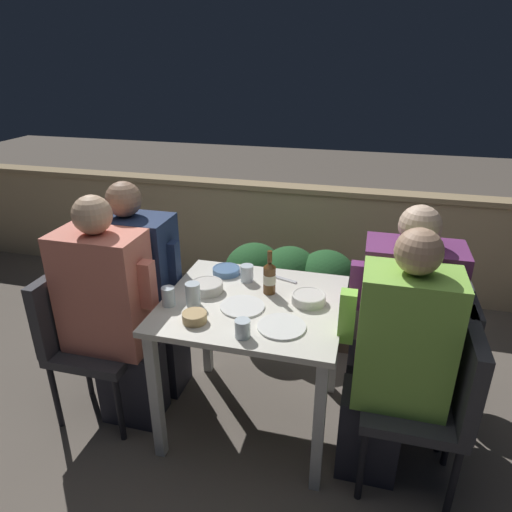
% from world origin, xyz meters
% --- Properties ---
extents(ground_plane, '(16.00, 16.00, 0.00)m').
position_xyz_m(ground_plane, '(0.00, 0.00, 0.00)').
color(ground_plane, '#665B51').
extents(parapet_wall, '(9.00, 0.18, 0.89)m').
position_xyz_m(parapet_wall, '(0.00, 1.70, 0.45)').
color(parapet_wall, tan).
rests_on(parapet_wall, ground_plane).
extents(dining_table, '(0.89, 0.80, 0.76)m').
position_xyz_m(dining_table, '(0.00, 0.00, 0.65)').
color(dining_table, silver).
rests_on(dining_table, ground_plane).
extents(planter_hedge, '(0.93, 0.47, 0.66)m').
position_xyz_m(planter_hedge, '(0.01, 0.93, 0.37)').
color(planter_hedge, brown).
rests_on(planter_hedge, ground_plane).
extents(chair_left_near, '(0.45, 0.44, 0.86)m').
position_xyz_m(chair_left_near, '(-0.92, -0.12, 0.52)').
color(chair_left_near, '#333338').
rests_on(chair_left_near, ground_plane).
extents(person_coral_top, '(0.51, 0.26, 1.28)m').
position_xyz_m(person_coral_top, '(-0.72, -0.12, 0.64)').
color(person_coral_top, '#282833').
rests_on(person_coral_top, ground_plane).
extents(chair_left_far, '(0.45, 0.44, 0.86)m').
position_xyz_m(chair_left_far, '(-0.91, 0.15, 0.52)').
color(chair_left_far, '#333338').
rests_on(chair_left_far, ground_plane).
extents(person_navy_jumper, '(0.52, 0.26, 1.28)m').
position_xyz_m(person_navy_jumper, '(-0.71, 0.15, 0.64)').
color(person_navy_jumper, '#282833').
rests_on(person_navy_jumper, ground_plane).
extents(chair_right_near, '(0.45, 0.44, 0.86)m').
position_xyz_m(chair_right_near, '(0.88, -0.17, 0.52)').
color(chair_right_near, '#333338').
rests_on(chair_right_near, ground_plane).
extents(person_green_blouse, '(0.48, 0.26, 1.27)m').
position_xyz_m(person_green_blouse, '(0.69, -0.17, 0.64)').
color(person_green_blouse, '#282833').
rests_on(person_green_blouse, ground_plane).
extents(chair_right_far, '(0.45, 0.44, 0.86)m').
position_xyz_m(chair_right_far, '(0.91, 0.13, 0.52)').
color(chair_right_far, '#333338').
rests_on(chair_right_far, ground_plane).
extents(person_purple_stripe, '(0.51, 0.26, 1.27)m').
position_xyz_m(person_purple_stripe, '(0.71, 0.13, 0.64)').
color(person_purple_stripe, '#282833').
rests_on(person_purple_stripe, ground_plane).
extents(beer_bottle, '(0.06, 0.06, 0.23)m').
position_xyz_m(beer_bottle, '(0.06, 0.11, 0.85)').
color(beer_bottle, brown).
rests_on(beer_bottle, dining_table).
extents(plate_0, '(0.22, 0.22, 0.01)m').
position_xyz_m(plate_0, '(-0.03, -0.07, 0.76)').
color(plate_0, white).
rests_on(plate_0, dining_table).
extents(plate_1, '(0.22, 0.22, 0.01)m').
position_xyz_m(plate_1, '(0.19, -0.20, 0.76)').
color(plate_1, white).
rests_on(plate_1, dining_table).
extents(bowl_0, '(0.17, 0.17, 0.05)m').
position_xyz_m(bowl_0, '(0.27, 0.06, 0.79)').
color(bowl_0, silver).
rests_on(bowl_0, dining_table).
extents(bowl_1, '(0.15, 0.15, 0.04)m').
position_xyz_m(bowl_1, '(-0.22, 0.26, 0.78)').
color(bowl_1, '#4C709E').
rests_on(bowl_1, dining_table).
extents(bowl_2, '(0.11, 0.11, 0.05)m').
position_xyz_m(bowl_2, '(-0.21, -0.25, 0.78)').
color(bowl_2, tan).
rests_on(bowl_2, dining_table).
extents(bowl_3, '(0.17, 0.17, 0.05)m').
position_xyz_m(bowl_3, '(-0.26, 0.04, 0.79)').
color(bowl_3, beige).
rests_on(bowl_3, dining_table).
extents(glass_cup_0, '(0.07, 0.07, 0.08)m').
position_xyz_m(glass_cup_0, '(0.04, -0.31, 0.80)').
color(glass_cup_0, silver).
rests_on(glass_cup_0, dining_table).
extents(glass_cup_1, '(0.06, 0.06, 0.10)m').
position_xyz_m(glass_cup_1, '(-0.39, -0.14, 0.81)').
color(glass_cup_1, silver).
rests_on(glass_cup_1, dining_table).
extents(glass_cup_2, '(0.07, 0.07, 0.09)m').
position_xyz_m(glass_cup_2, '(-0.09, 0.21, 0.80)').
color(glass_cup_2, silver).
rests_on(glass_cup_2, dining_table).
extents(glass_cup_3, '(0.07, 0.07, 0.12)m').
position_xyz_m(glass_cup_3, '(-0.27, -0.11, 0.82)').
color(glass_cup_3, silver).
rests_on(glass_cup_3, dining_table).
extents(fork_0, '(0.17, 0.07, 0.01)m').
position_xyz_m(fork_0, '(0.09, 0.27, 0.76)').
color(fork_0, silver).
rests_on(fork_0, dining_table).
extents(potted_plant, '(0.28, 0.28, 0.62)m').
position_xyz_m(potted_plant, '(1.03, 0.53, 0.38)').
color(potted_plant, brown).
rests_on(potted_plant, ground_plane).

